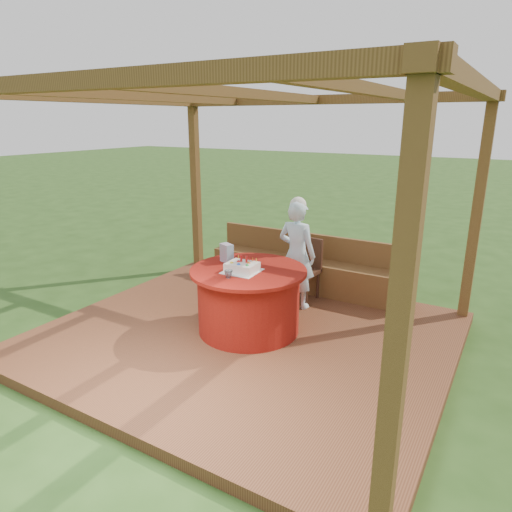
% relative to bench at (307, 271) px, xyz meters
% --- Properties ---
extents(ground, '(60.00, 60.00, 0.00)m').
position_rel_bench_xyz_m(ground, '(0.00, -1.72, -0.38)').
color(ground, '#244617').
rests_on(ground, ground).
extents(deck, '(4.50, 4.00, 0.12)m').
position_rel_bench_xyz_m(deck, '(0.00, -1.72, -0.32)').
color(deck, brown).
rests_on(deck, ground).
extents(pergola, '(4.50, 4.00, 2.72)m').
position_rel_bench_xyz_m(pergola, '(0.00, -1.72, 2.02)').
color(pergola, brown).
rests_on(pergola, deck).
extents(bench, '(3.00, 0.42, 0.80)m').
position_rel_bench_xyz_m(bench, '(0.00, 0.00, 0.00)').
color(bench, brown).
rests_on(bench, deck).
extents(table, '(1.34, 1.34, 0.76)m').
position_rel_bench_xyz_m(table, '(-0.01, -1.63, 0.12)').
color(table, '#9C1D11').
rests_on(table, deck).
extents(chair, '(0.43, 0.43, 0.85)m').
position_rel_bench_xyz_m(chair, '(0.13, -0.35, 0.20)').
color(chair, '#3C1F13').
rests_on(chair, deck).
extents(elderly_woman, '(0.54, 0.37, 1.47)m').
position_rel_bench_xyz_m(elderly_woman, '(0.15, -0.67, 0.47)').
color(elderly_woman, '#A7DCF9').
rests_on(elderly_woman, deck).
extents(birthday_cake, '(0.40, 0.40, 0.18)m').
position_rel_bench_xyz_m(birthday_cake, '(-0.03, -1.73, 0.55)').
color(birthday_cake, white).
rests_on(birthday_cake, table).
extents(gift_bag, '(0.18, 0.15, 0.22)m').
position_rel_bench_xyz_m(gift_bag, '(-0.38, -1.52, 0.61)').
color(gift_bag, '#C37EA4').
rests_on(gift_bag, table).
extents(drinking_glass, '(0.10, 0.10, 0.09)m').
position_rel_bench_xyz_m(drinking_glass, '(-0.04, -1.99, 0.54)').
color(drinking_glass, white).
rests_on(drinking_glass, table).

